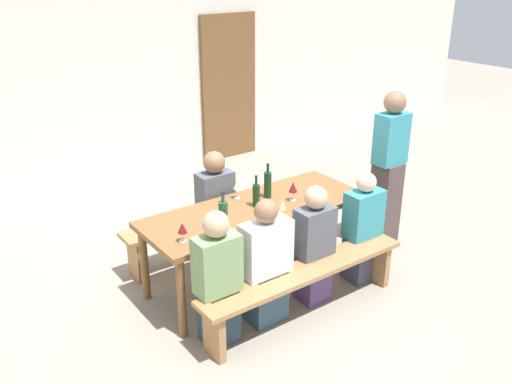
{
  "coord_description": "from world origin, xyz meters",
  "views": [
    {
      "loc": [
        -2.64,
        -3.62,
        2.8
      ],
      "look_at": [
        0.0,
        0.0,
        0.9
      ],
      "focal_mm": 38.77,
      "sensor_mm": 36.0,
      "label": 1
    }
  ],
  "objects_px": {
    "wine_bottle_0": "(223,214)",
    "wine_glass_0": "(182,228)",
    "tasting_table": "(256,215)",
    "seated_guest_near_2": "(314,247)",
    "wine_bottle_1": "(256,195)",
    "wine_glass_2": "(237,186)",
    "wine_bottle_2": "(268,184)",
    "wine_glass_3": "(282,205)",
    "seated_guest_near_0": "(218,281)",
    "wooden_door": "(229,88)",
    "bench_near": "(305,279)",
    "wine_glass_1": "(293,187)",
    "bench_far": "(216,220)",
    "seated_guest_near_1": "(266,266)",
    "seated_guest_near_3": "(362,230)",
    "seated_guest_far_0": "(216,209)",
    "standing_host": "(388,172)"
  },
  "relations": [
    {
      "from": "wine_bottle_0",
      "to": "wine_glass_0",
      "type": "height_order",
      "value": "wine_bottle_0"
    },
    {
      "from": "tasting_table",
      "to": "seated_guest_near_2",
      "type": "relative_size",
      "value": 1.93
    },
    {
      "from": "wine_bottle_1",
      "to": "wine_glass_2",
      "type": "relative_size",
      "value": 1.69
    },
    {
      "from": "wine_bottle_0",
      "to": "wine_bottle_2",
      "type": "distance_m",
      "value": 0.73
    },
    {
      "from": "wine_glass_3",
      "to": "seated_guest_near_0",
      "type": "relative_size",
      "value": 0.16
    },
    {
      "from": "wooden_door",
      "to": "wine_bottle_0",
      "type": "xyz_separation_m",
      "value": [
        -2.22,
        -3.26,
        -0.18
      ]
    },
    {
      "from": "wine_bottle_0",
      "to": "wine_glass_2",
      "type": "relative_size",
      "value": 1.81
    },
    {
      "from": "wine_bottle_1",
      "to": "wine_glass_2",
      "type": "bearing_deg",
      "value": 98.79
    },
    {
      "from": "bench_near",
      "to": "wine_glass_1",
      "type": "height_order",
      "value": "wine_glass_1"
    },
    {
      "from": "wine_glass_2",
      "to": "wine_glass_3",
      "type": "bearing_deg",
      "value": -83.45
    },
    {
      "from": "bench_far",
      "to": "seated_guest_near_1",
      "type": "height_order",
      "value": "seated_guest_near_1"
    },
    {
      "from": "seated_guest_near_3",
      "to": "seated_guest_far_0",
      "type": "height_order",
      "value": "seated_guest_far_0"
    },
    {
      "from": "wine_glass_1",
      "to": "seated_guest_near_3",
      "type": "height_order",
      "value": "seated_guest_near_3"
    },
    {
      "from": "wine_glass_1",
      "to": "standing_host",
      "type": "bearing_deg",
      "value": -6.06
    },
    {
      "from": "wine_bottle_0",
      "to": "seated_guest_near_0",
      "type": "height_order",
      "value": "seated_guest_near_0"
    },
    {
      "from": "wooden_door",
      "to": "wine_glass_1",
      "type": "relative_size",
      "value": 11.52
    },
    {
      "from": "wooden_door",
      "to": "seated_guest_near_3",
      "type": "height_order",
      "value": "wooden_door"
    },
    {
      "from": "seated_guest_far_0",
      "to": "wine_bottle_1",
      "type": "bearing_deg",
      "value": 11.77
    },
    {
      "from": "bench_near",
      "to": "wine_glass_2",
      "type": "distance_m",
      "value": 1.09
    },
    {
      "from": "wine_bottle_1",
      "to": "standing_host",
      "type": "distance_m",
      "value": 1.51
    },
    {
      "from": "wine_glass_0",
      "to": "seated_guest_near_3",
      "type": "bearing_deg",
      "value": -12.42
    },
    {
      "from": "wine_bottle_1",
      "to": "wine_glass_1",
      "type": "xyz_separation_m",
      "value": [
        0.35,
        -0.09,
        0.02
      ]
    },
    {
      "from": "bench_far",
      "to": "seated_guest_near_3",
      "type": "relative_size",
      "value": 1.86
    },
    {
      "from": "wine_glass_3",
      "to": "seated_guest_near_2",
      "type": "relative_size",
      "value": 0.17
    },
    {
      "from": "bench_far",
      "to": "wine_glass_3",
      "type": "distance_m",
      "value": 1.13
    },
    {
      "from": "bench_near",
      "to": "wine_glass_1",
      "type": "relative_size",
      "value": 10.9
    },
    {
      "from": "bench_near",
      "to": "wine_bottle_0",
      "type": "height_order",
      "value": "wine_bottle_0"
    },
    {
      "from": "tasting_table",
      "to": "wine_bottle_1",
      "type": "height_order",
      "value": "wine_bottle_1"
    },
    {
      "from": "bench_near",
      "to": "wine_glass_1",
      "type": "bearing_deg",
      "value": 59.55
    },
    {
      "from": "wine_bottle_2",
      "to": "wine_bottle_1",
      "type": "bearing_deg",
      "value": -153.78
    },
    {
      "from": "seated_guest_near_0",
      "to": "seated_guest_near_1",
      "type": "distance_m",
      "value": 0.46
    },
    {
      "from": "standing_host",
      "to": "seated_guest_near_3",
      "type": "bearing_deg",
      "value": 26.48
    },
    {
      "from": "wine_glass_0",
      "to": "wine_glass_1",
      "type": "distance_m",
      "value": 1.21
    },
    {
      "from": "seated_guest_near_1",
      "to": "seated_guest_near_2",
      "type": "relative_size",
      "value": 1.01
    },
    {
      "from": "wine_bottle_2",
      "to": "seated_guest_near_1",
      "type": "distance_m",
      "value": 0.92
    },
    {
      "from": "wine_glass_2",
      "to": "standing_host",
      "type": "bearing_deg",
      "value": -16.83
    },
    {
      "from": "wine_glass_3",
      "to": "seated_guest_near_0",
      "type": "xyz_separation_m",
      "value": [
        -0.8,
        -0.23,
        -0.34
      ]
    },
    {
      "from": "wine_glass_0",
      "to": "seated_guest_near_0",
      "type": "xyz_separation_m",
      "value": [
        0.08,
        -0.36,
        -0.32
      ]
    },
    {
      "from": "wine_glass_2",
      "to": "seated_guest_near_2",
      "type": "xyz_separation_m",
      "value": [
        0.24,
        -0.81,
        -0.36
      ]
    },
    {
      "from": "wooden_door",
      "to": "seated_guest_far_0",
      "type": "relative_size",
      "value": 1.84
    },
    {
      "from": "wooden_door",
      "to": "seated_guest_near_0",
      "type": "distance_m",
      "value": 4.46
    },
    {
      "from": "tasting_table",
      "to": "wine_glass_1",
      "type": "relative_size",
      "value": 11.45
    },
    {
      "from": "wine_bottle_1",
      "to": "tasting_table",
      "type": "bearing_deg",
      "value": -128.86
    },
    {
      "from": "bench_far",
      "to": "seated_guest_near_3",
      "type": "distance_m",
      "value": 1.49
    },
    {
      "from": "wine_bottle_2",
      "to": "wine_glass_2",
      "type": "bearing_deg",
      "value": 149.16
    },
    {
      "from": "wine_bottle_0",
      "to": "wine_glass_2",
      "type": "height_order",
      "value": "wine_bottle_0"
    },
    {
      "from": "tasting_table",
      "to": "seated_guest_near_0",
      "type": "relative_size",
      "value": 1.86
    },
    {
      "from": "seated_guest_near_0",
      "to": "wine_bottle_1",
      "type": "bearing_deg",
      "value": -53.88
    },
    {
      "from": "wine_bottle_2",
      "to": "wine_glass_1",
      "type": "bearing_deg",
      "value": -54.25
    },
    {
      "from": "wooden_door",
      "to": "wine_bottle_2",
      "type": "distance_m",
      "value": 3.36
    }
  ]
}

